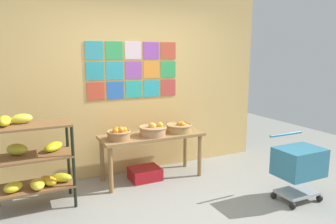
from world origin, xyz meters
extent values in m
plane|color=gray|center=(0.00, 0.00, 0.00)|extent=(9.37, 9.37, 0.00)
cube|color=#E0B368|center=(0.00, 1.72, 1.42)|extent=(4.21, 0.06, 2.85)
cube|color=teal|center=(-0.61, 1.68, 1.82)|extent=(0.25, 0.01, 0.25)
cube|color=#38AA5E|center=(-0.33, 1.68, 1.82)|extent=(0.25, 0.01, 0.25)
cube|color=silver|center=(-0.05, 1.68, 1.82)|extent=(0.25, 0.01, 0.25)
cube|color=purple|center=(0.23, 1.68, 1.82)|extent=(0.25, 0.01, 0.25)
cube|color=#D24F37|center=(0.51, 1.68, 1.82)|extent=(0.25, 0.01, 0.25)
cube|color=teal|center=(-0.61, 1.68, 1.54)|extent=(0.25, 0.01, 0.25)
cube|color=#31A4B4|center=(-0.33, 1.68, 1.54)|extent=(0.25, 0.01, 0.25)
cube|color=#A052B6|center=(-0.05, 1.68, 1.54)|extent=(0.25, 0.01, 0.25)
cube|color=orange|center=(0.23, 1.68, 1.54)|extent=(0.25, 0.01, 0.25)
cube|color=#37AB5A|center=(0.51, 1.68, 1.54)|extent=(0.25, 0.01, 0.25)
cube|color=#D54C32|center=(-0.61, 1.68, 1.26)|extent=(0.25, 0.01, 0.25)
cube|color=blue|center=(-0.33, 1.68, 1.26)|extent=(0.25, 0.01, 0.25)
cube|color=#2DB5AA|center=(-0.05, 1.68, 1.26)|extent=(0.25, 0.01, 0.25)
cube|color=#2DB0C1|center=(0.23, 1.68, 1.26)|extent=(0.25, 0.01, 0.25)
cube|color=#C94741|center=(0.51, 1.68, 1.26)|extent=(0.25, 0.01, 0.25)
cylinder|color=black|center=(-1.09, 0.87, 0.50)|extent=(0.04, 0.04, 1.00)
cylinder|color=black|center=(-1.09, 1.27, 0.50)|extent=(0.04, 0.04, 1.00)
cube|color=brown|center=(-1.50, 1.07, 0.26)|extent=(0.86, 0.44, 0.03)
ellipsoid|color=yellow|center=(-1.21, 1.04, 0.32)|extent=(0.28, 0.23, 0.11)
ellipsoid|color=yellow|center=(-1.49, 0.96, 0.32)|extent=(0.16, 0.27, 0.10)
ellipsoid|color=yellow|center=(-1.36, 1.01, 0.32)|extent=(0.24, 0.30, 0.10)
ellipsoid|color=yellow|center=(-1.73, 0.99, 0.32)|extent=(0.26, 0.26, 0.11)
cube|color=brown|center=(-1.50, 1.07, 0.62)|extent=(0.86, 0.44, 0.02)
ellipsoid|color=yellow|center=(-1.27, 1.16, 0.68)|extent=(0.30, 0.31, 0.10)
ellipsoid|color=gold|center=(-1.66, 1.17, 0.70)|extent=(0.29, 0.27, 0.13)
cube|color=brown|center=(-1.50, 1.07, 0.98)|extent=(0.86, 0.44, 0.02)
ellipsoid|color=gold|center=(-1.59, 1.17, 1.05)|extent=(0.25, 0.16, 0.11)
ellipsoid|color=yellow|center=(-1.76, 1.12, 1.05)|extent=(0.16, 0.31, 0.11)
cube|color=olive|center=(0.06, 1.28, 0.64)|extent=(1.46, 0.56, 0.04)
cylinder|color=olive|center=(-0.61, 1.07, 0.31)|extent=(0.06, 0.06, 0.62)
cylinder|color=olive|center=(0.73, 1.07, 0.31)|extent=(0.06, 0.06, 0.62)
cylinder|color=olive|center=(-0.61, 1.50, 0.31)|extent=(0.06, 0.06, 0.62)
cylinder|color=olive|center=(0.73, 1.50, 0.31)|extent=(0.06, 0.06, 0.62)
cylinder|color=tan|center=(0.05, 1.21, 0.72)|extent=(0.36, 0.36, 0.12)
torus|color=tan|center=(0.05, 1.21, 0.78)|extent=(0.38, 0.38, 0.03)
sphere|color=gold|center=(0.16, 1.21, 0.79)|extent=(0.10, 0.10, 0.10)
sphere|color=gold|center=(0.03, 1.22, 0.80)|extent=(0.09, 0.09, 0.09)
sphere|color=gold|center=(0.05, 1.21, 0.79)|extent=(0.11, 0.11, 0.11)
cylinder|color=#AD874D|center=(0.48, 1.24, 0.71)|extent=(0.35, 0.35, 0.10)
torus|color=#AB8049|center=(0.48, 1.24, 0.76)|extent=(0.38, 0.38, 0.03)
sphere|color=orange|center=(0.48, 1.24, 0.77)|extent=(0.08, 0.08, 0.08)
sphere|color=orange|center=(0.53, 1.26, 0.77)|extent=(0.09, 0.09, 0.09)
sphere|color=orange|center=(0.51, 1.19, 0.77)|extent=(0.08, 0.08, 0.08)
cylinder|color=#A77349|center=(-0.44, 1.22, 0.71)|extent=(0.30, 0.30, 0.11)
torus|color=#AD7B46|center=(-0.44, 1.22, 0.76)|extent=(0.32, 0.32, 0.02)
sphere|color=orange|center=(-0.42, 1.19, 0.79)|extent=(0.09, 0.09, 0.09)
sphere|color=orange|center=(-0.36, 1.23, 0.78)|extent=(0.09, 0.09, 0.09)
sphere|color=orange|center=(-0.46, 1.22, 0.78)|extent=(0.09, 0.09, 0.09)
sphere|color=orange|center=(-0.42, 1.23, 0.78)|extent=(0.07, 0.07, 0.07)
sphere|color=orange|center=(-0.47, 1.24, 0.78)|extent=(0.09, 0.09, 0.09)
sphere|color=orange|center=(-0.48, 1.20, 0.78)|extent=(0.09, 0.09, 0.09)
cube|color=#A9161E|center=(-0.05, 1.29, 0.09)|extent=(0.43, 0.35, 0.17)
sphere|color=black|center=(1.17, -0.29, 0.04)|extent=(0.08, 0.08, 0.08)
sphere|color=black|center=(1.62, -0.29, 0.04)|extent=(0.08, 0.08, 0.08)
sphere|color=black|center=(1.17, 0.02, 0.04)|extent=(0.08, 0.08, 0.08)
sphere|color=black|center=(1.62, 0.02, 0.04)|extent=(0.08, 0.08, 0.08)
cube|color=#A5A8AD|center=(1.39, -0.13, 0.10)|extent=(0.47, 0.32, 0.03)
cube|color=teal|center=(1.39, -0.13, 0.49)|extent=(0.55, 0.40, 0.34)
cylinder|color=teal|center=(1.39, 0.10, 0.78)|extent=(0.52, 0.03, 0.03)
camera|label=1|loc=(-1.62, -2.72, 1.78)|focal=33.80mm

